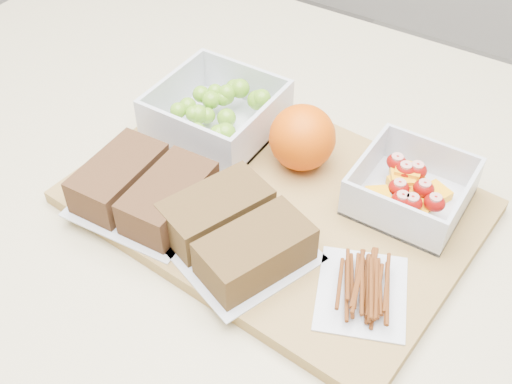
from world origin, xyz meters
TOP-DOWN VIEW (x-y plane):
  - cutting_board at (0.02, 0.02)m, footprint 0.44×0.33m
  - grape_container at (-0.10, 0.09)m, footprint 0.14×0.14m
  - fruit_container at (0.15, 0.09)m, footprint 0.12×0.12m
  - orange at (0.02, 0.08)m, footprint 0.08×0.08m
  - sandwich_bag_left at (-0.09, -0.06)m, footprint 0.15×0.13m
  - sandwich_bag_center at (0.03, -0.06)m, footprint 0.18×0.17m
  - pretzel_bag at (0.16, -0.05)m, footprint 0.12×0.13m

SIDE VIEW (x-z plane):
  - cutting_board at x=0.02m, z-range 0.90..0.92m
  - pretzel_bag at x=0.16m, z-range 0.92..0.94m
  - fruit_container at x=0.15m, z-range 0.91..0.96m
  - sandwich_bag_left at x=-0.09m, z-range 0.92..0.96m
  - sandwich_bag_center at x=0.03m, z-range 0.92..0.96m
  - grape_container at x=-0.10m, z-range 0.91..0.97m
  - orange at x=0.02m, z-range 0.92..0.99m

